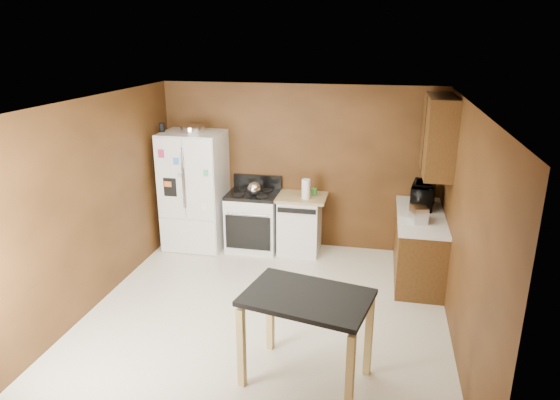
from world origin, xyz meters
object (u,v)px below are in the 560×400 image
(kettle, at_px, (254,189))
(gas_range, at_px, (253,220))
(microwave, at_px, (423,196))
(dishwasher, at_px, (300,223))
(pen_cup, at_px, (162,128))
(island, at_px, (307,309))
(green_canister, at_px, (314,192))
(refrigerator, at_px, (195,190))
(paper_towel, at_px, (306,189))
(toaster, at_px, (419,214))
(roasting_pan, at_px, (193,129))

(kettle, distance_m, gas_range, 0.55)
(microwave, relative_size, dishwasher, 0.61)
(pen_cup, distance_m, island, 4.01)
(dishwasher, relative_size, island, 0.70)
(green_canister, relative_size, island, 0.08)
(dishwasher, bearing_deg, refrigerator, -177.02)
(green_canister, distance_m, island, 3.09)
(kettle, distance_m, island, 3.10)
(microwave, relative_size, refrigerator, 0.30)
(paper_towel, distance_m, gas_range, 1.00)
(paper_towel, relative_size, green_canister, 2.91)
(microwave, bearing_deg, green_canister, 90.30)
(green_canister, xyz_separation_m, toaster, (1.47, -0.87, 0.07))
(paper_towel, distance_m, microwave, 1.65)
(roasting_pan, relative_size, refrigerator, 0.20)
(microwave, relative_size, island, 0.43)
(island, bearing_deg, microwave, 67.17)
(gas_range, height_order, island, gas_range)
(green_canister, relative_size, dishwasher, 0.11)
(toaster, distance_m, island, 2.46)
(roasting_pan, height_order, green_canister, roasting_pan)
(kettle, height_order, island, kettle)
(kettle, bearing_deg, paper_towel, 2.24)
(dishwasher, xyz_separation_m, island, (0.56, -2.97, 0.31))
(toaster, bearing_deg, dishwasher, 142.45)
(roasting_pan, height_order, pen_cup, pen_cup)
(kettle, distance_m, toaster, 2.42)
(refrigerator, bearing_deg, gas_range, 3.81)
(roasting_pan, bearing_deg, pen_cup, -169.32)
(kettle, height_order, microwave, microwave)
(refrigerator, bearing_deg, pen_cup, -171.73)
(kettle, height_order, gas_range, kettle)
(toaster, height_order, refrigerator, refrigerator)
(microwave, relative_size, gas_range, 0.50)
(green_canister, height_order, toaster, toaster)
(toaster, relative_size, dishwasher, 0.32)
(pen_cup, bearing_deg, microwave, -0.05)
(toaster, xyz_separation_m, dishwasher, (-1.66, 0.78, -0.55))
(pen_cup, bearing_deg, gas_range, 5.26)
(pen_cup, distance_m, toaster, 3.87)
(green_canister, height_order, microwave, microwave)
(pen_cup, height_order, paper_towel, pen_cup)
(roasting_pan, xyz_separation_m, microwave, (3.36, -0.09, -0.79))
(toaster, distance_m, gas_range, 2.55)
(green_canister, height_order, island, green_canister)
(toaster, xyz_separation_m, refrigerator, (-3.29, 0.69, -0.10))
(roasting_pan, bearing_deg, island, -53.15)
(kettle, relative_size, green_canister, 2.04)
(paper_towel, bearing_deg, microwave, -1.64)
(roasting_pan, height_order, gas_range, roasting_pan)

